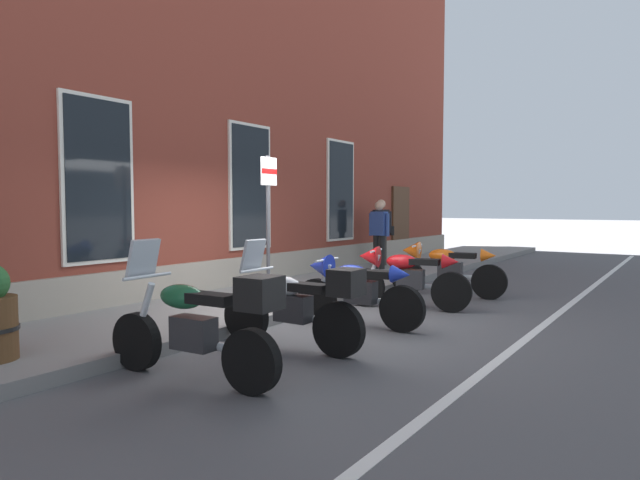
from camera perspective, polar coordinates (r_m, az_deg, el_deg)
The scene contains 12 objects.
ground_plane at distance 8.57m, azimuth -2.03°, elevation -8.00°, with size 140.00×140.00×0.00m, color #4C4C4F.
sidewalk at distance 9.34m, azimuth -8.33°, elevation -6.58°, with size 30.04×2.52×0.16m, color slate.
lane_stripe at distance 7.21m, azimuth 19.34°, elevation -10.37°, with size 30.04×0.12×0.01m, color silver.
brick_pub_facade at distance 12.75m, azimuth -22.54°, elevation 20.28°, with size 24.04×5.40×10.91m.
motorcycle_green_touring at distance 5.51m, azimuth -12.29°, elevation -8.47°, with size 0.62×2.10×1.37m.
motorcycle_silver_touring at distance 6.60m, azimuth -2.34°, elevation -6.68°, with size 0.62×1.99×1.30m.
motorcycle_blue_sport at distance 7.93m, azimuth 3.41°, elevation -4.90°, with size 0.62×2.01×1.01m.
motorcycle_red_sport at distance 9.33m, azimuth 8.50°, elevation -3.58°, with size 0.71×2.07×1.04m.
motorcycle_orange_sport at distance 10.79m, azimuth 12.51°, elevation -2.70°, with size 0.64×2.18×1.03m.
pedestrian_blue_top at distance 13.78m, azimuth 6.08°, elevation 0.93°, with size 0.25×0.59×1.67m.
pedestrian_dark_jacket at distance 14.61m, azimuth 6.30°, elevation 1.20°, with size 0.56×0.47×1.72m.
parking_sign at distance 8.83m, azimuth -5.32°, elevation 3.29°, with size 0.36×0.07×2.35m.
Camera 1 is at (-6.78, -4.95, 1.71)m, focal length 31.19 mm.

